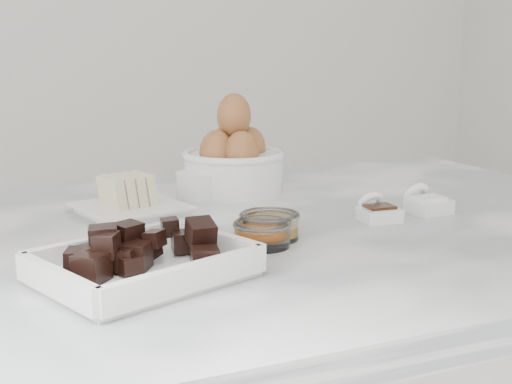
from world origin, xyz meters
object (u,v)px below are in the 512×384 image
butter_plate (129,201)px  egg_bowl (234,160)px  salt_spoon (426,203)px  sugar_ramekin (198,184)px  zest_bowl (262,233)px  honey_bowl (270,225)px  chocolate_dish (144,258)px  vanilla_spoon (377,211)px

butter_plate → egg_bowl: egg_bowl is taller
butter_plate → salt_spoon: 0.44m
sugar_ramekin → zest_bowl: sugar_ramekin is taller
butter_plate → honey_bowl: (0.13, -0.20, -0.00)m
sugar_ramekin → salt_spoon: bearing=-39.5°
sugar_ramekin → salt_spoon: size_ratio=0.96×
zest_bowl → sugar_ramekin: bearing=86.2°
chocolate_dish → sugar_ramekin: bearing=62.4°
butter_plate → sugar_ramekin: (0.13, 0.06, 0.00)m
honey_bowl → vanilla_spoon: bearing=7.9°
zest_bowl → vanilla_spoon: 0.21m
chocolate_dish → egg_bowl: size_ratio=1.49×
egg_bowl → vanilla_spoon: (0.11, -0.26, -0.04)m
butter_plate → zest_bowl: 0.25m
zest_bowl → egg_bowl: bearing=74.1°
butter_plate → sugar_ramekin: butter_plate is taller
butter_plate → salt_spoon: size_ratio=2.27×
chocolate_dish → honey_bowl: chocolate_dish is taller
sugar_ramekin → vanilla_spoon: 0.30m
sugar_ramekin → salt_spoon: (0.28, -0.23, -0.01)m
chocolate_dish → vanilla_spoon: size_ratio=3.77×
zest_bowl → vanilla_spoon: (0.20, 0.05, -0.00)m
sugar_ramekin → egg_bowl: 0.08m
salt_spoon → sugar_ramekin: bearing=140.5°
chocolate_dish → zest_bowl: 0.18m
sugar_ramekin → vanilla_spoon: (0.18, -0.24, -0.01)m
sugar_ramekin → egg_bowl: egg_bowl is taller
sugar_ramekin → salt_spoon: 0.36m
egg_bowl → vanilla_spoon: bearing=-66.7°
zest_bowl → salt_spoon: bearing=12.5°
butter_plate → zest_bowl: (0.11, -0.23, -0.00)m
vanilla_spoon → butter_plate: bearing=150.6°
honey_bowl → salt_spoon: 0.27m
egg_bowl → honey_bowl: size_ratio=2.19×
chocolate_dish → salt_spoon: chocolate_dish is taller
chocolate_dish → vanilla_spoon: bearing=17.5°
egg_bowl → vanilla_spoon: size_ratio=2.53×
chocolate_dish → sugar_ramekin: size_ratio=3.57×
sugar_ramekin → vanilla_spoon: size_ratio=1.05×
honey_bowl → vanilla_spoon: (0.18, 0.02, -0.00)m
honey_bowl → salt_spoon: salt_spoon is taller
chocolate_dish → vanilla_spoon: chocolate_dish is taller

